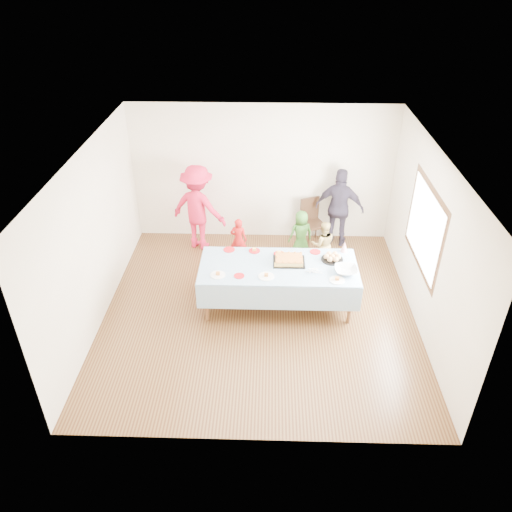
{
  "coord_description": "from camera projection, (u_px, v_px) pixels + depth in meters",
  "views": [
    {
      "loc": [
        0.14,
        -6.42,
        5.14
      ],
      "look_at": [
        -0.06,
        0.3,
        0.87
      ],
      "focal_mm": 35.0,
      "sensor_mm": 36.0,
      "label": 1
    }
  ],
  "objects": [
    {
      "name": "adult_right",
      "position": [
        340.0,
        208.0,
        9.57
      ],
      "size": [
        1.0,
        0.62,
        1.58
      ],
      "primitive_type": "imported",
      "rotation": [
        0.0,
        0.0,
        2.87
      ],
      "color": "#332C3C",
      "rests_on": "ground"
    },
    {
      "name": "rolls_tray",
      "position": [
        332.0,
        258.0,
        8.01
      ],
      "size": [
        0.36,
        0.36,
        0.11
      ],
      "color": "black",
      "rests_on": "party_table"
    },
    {
      "name": "plate_red_near",
      "position": [
        239.0,
        276.0,
        7.64
      ],
      "size": [
        0.16,
        0.16,
        0.01
      ],
      "primitive_type": "cylinder",
      "color": "red",
      "rests_on": "party_table"
    },
    {
      "name": "plate_red_far_a",
      "position": [
        229.0,
        250.0,
        8.29
      ],
      "size": [
        0.19,
        0.19,
        0.01
      ],
      "primitive_type": "cylinder",
      "color": "red",
      "rests_on": "party_table"
    },
    {
      "name": "dining_chair",
      "position": [
        311.0,
        219.0,
        9.79
      ],
      "size": [
        0.53,
        0.53,
        0.92
      ],
      "rotation": [
        0.0,
        0.0,
        0.42
      ],
      "color": "black",
      "rests_on": "ground"
    },
    {
      "name": "plate_white_left",
      "position": [
        218.0,
        275.0,
        7.66
      ],
      "size": [
        0.23,
        0.23,
        0.01
      ],
      "primitive_type": "cylinder",
      "color": "white",
      "rests_on": "party_table"
    },
    {
      "name": "party_hat",
      "position": [
        344.0,
        247.0,
        8.2
      ],
      "size": [
        0.11,
        0.11,
        0.19
      ],
      "primitive_type": "cone",
      "color": "white",
      "rests_on": "party_table"
    },
    {
      "name": "fork_pile",
      "position": [
        314.0,
        271.0,
        7.7
      ],
      "size": [
        0.24,
        0.18,
        0.07
      ],
      "primitive_type": null,
      "color": "white",
      "rests_on": "party_table"
    },
    {
      "name": "birthday_cake",
      "position": [
        289.0,
        260.0,
        7.96
      ],
      "size": [
        0.51,
        0.39,
        0.09
      ],
      "color": "black",
      "rests_on": "party_table"
    },
    {
      "name": "plate_red_far_d",
      "position": [
        315.0,
        252.0,
        8.23
      ],
      "size": [
        0.18,
        0.18,
        0.01
      ],
      "primitive_type": "cylinder",
      "color": "red",
      "rests_on": "party_table"
    },
    {
      "name": "plate_red_far_b",
      "position": [
        254.0,
        251.0,
        8.26
      ],
      "size": [
        0.19,
        0.19,
        0.01
      ],
      "primitive_type": "cylinder",
      "color": "red",
      "rests_on": "party_table"
    },
    {
      "name": "ground",
      "position": [
        259.0,
        311.0,
        8.17
      ],
      "size": [
        5.0,
        5.0,
        0.0
      ],
      "primitive_type": "plane",
      "color": "#442613",
      "rests_on": "ground"
    },
    {
      "name": "room_walls",
      "position": [
        263.0,
        215.0,
        7.23
      ],
      "size": [
        5.04,
        5.04,
        2.72
      ],
      "color": "beige",
      "rests_on": "ground"
    },
    {
      "name": "adult_left",
      "position": [
        198.0,
        208.0,
        9.47
      ],
      "size": [
        1.24,
        0.96,
        1.68
      ],
      "primitive_type": "imported",
      "rotation": [
        0.0,
        0.0,
        2.8
      ],
      "color": "red",
      "rests_on": "ground"
    },
    {
      "name": "toddler_left",
      "position": [
        239.0,
        240.0,
        9.26
      ],
      "size": [
        0.35,
        0.25,
        0.87
      ],
      "primitive_type": "imported",
      "rotation": [
        0.0,
        0.0,
        2.98
      ],
      "color": "red",
      "rests_on": "ground"
    },
    {
      "name": "plate_red_far_c",
      "position": [
        279.0,
        254.0,
        8.18
      ],
      "size": [
        0.19,
        0.19,
        0.01
      ],
      "primitive_type": "cylinder",
      "color": "red",
      "rests_on": "party_table"
    },
    {
      "name": "toddler_right",
      "position": [
        323.0,
        244.0,
        9.09
      ],
      "size": [
        0.46,
        0.37,
        0.9
      ],
      "primitive_type": "imported",
      "rotation": [
        0.0,
        0.0,
        3.21
      ],
      "color": "tan",
      "rests_on": "ground"
    },
    {
      "name": "plate_white_right",
      "position": [
        337.0,
        280.0,
        7.55
      ],
      "size": [
        0.24,
        0.24,
        0.01
      ],
      "primitive_type": "cylinder",
      "color": "white",
      "rests_on": "party_table"
    },
    {
      "name": "punch_bowl",
      "position": [
        346.0,
        270.0,
        7.7
      ],
      "size": [
        0.36,
        0.36,
        0.09
      ],
      "primitive_type": "imported",
      "color": "silver",
      "rests_on": "party_table"
    },
    {
      "name": "party_table",
      "position": [
        278.0,
        269.0,
        7.92
      ],
      "size": [
        2.5,
        1.1,
        0.78
      ],
      "color": "#54391C",
      "rests_on": "ground"
    },
    {
      "name": "plate_white_mid",
      "position": [
        266.0,
        276.0,
        7.63
      ],
      "size": [
        0.25,
        0.25,
        0.01
      ],
      "primitive_type": "cylinder",
      "color": "white",
      "rests_on": "party_table"
    },
    {
      "name": "toddler_mid",
      "position": [
        301.0,
        234.0,
        9.36
      ],
      "size": [
        0.53,
        0.42,
        0.94
      ],
      "primitive_type": "imported",
      "rotation": [
        0.0,
        0.0,
        3.45
      ],
      "color": "#316822",
      "rests_on": "ground"
    }
  ]
}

